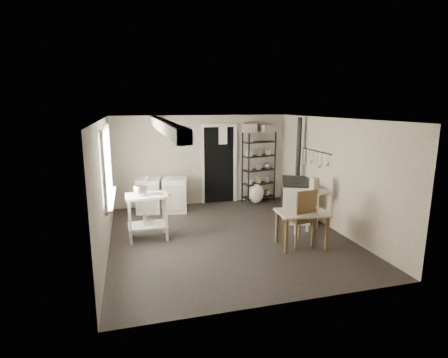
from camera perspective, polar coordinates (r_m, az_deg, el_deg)
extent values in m
plane|color=black|center=(7.02, 0.65, -9.32)|extent=(5.00, 5.00, 0.00)
plane|color=silver|center=(6.55, 0.70, 9.80)|extent=(5.00, 5.00, 0.00)
cube|color=#B1A797|center=(9.08, -3.63, 3.08)|extent=(4.50, 0.02, 2.30)
cube|color=#B1A797|center=(4.42, 9.60, -6.64)|extent=(4.50, 0.02, 2.30)
cube|color=#B1A797|center=(6.46, -18.91, -1.18)|extent=(0.02, 5.00, 2.30)
cube|color=#B1A797|center=(7.60, 17.21, 0.83)|extent=(0.02, 5.00, 2.30)
cylinder|color=#BBBABD|center=(6.76, -13.48, -2.12)|extent=(0.30, 0.30, 0.27)
cylinder|color=#BBBABD|center=(6.78, -10.68, -2.73)|extent=(0.24, 0.24, 0.11)
cylinder|color=#BBBABD|center=(6.96, -12.26, -6.42)|extent=(0.23, 0.23, 0.22)
imported|color=white|center=(8.38, -9.20, 0.83)|extent=(0.34, 0.34, 0.06)
imported|color=white|center=(8.35, -12.56, 0.75)|extent=(0.15, 0.15, 0.09)
imported|color=white|center=(9.14, 3.77, 4.51)|extent=(0.10, 0.10, 0.19)
cube|color=#C0B19B|center=(9.13, 4.20, 8.56)|extent=(0.37, 0.34, 0.23)
cube|color=#C0B19B|center=(9.26, 6.99, 8.42)|extent=(0.36, 0.34, 0.20)
cube|color=#C0B19B|center=(7.26, 14.54, -0.65)|extent=(0.13, 0.21, 0.30)
imported|color=white|center=(6.42, 15.26, -4.18)|extent=(0.11, 0.11, 0.10)
ellipsoid|color=white|center=(9.28, 5.21, -2.48)|extent=(0.44, 0.38, 0.51)
cylinder|color=white|center=(7.26, 11.89, -8.22)|extent=(0.16, 0.16, 0.16)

